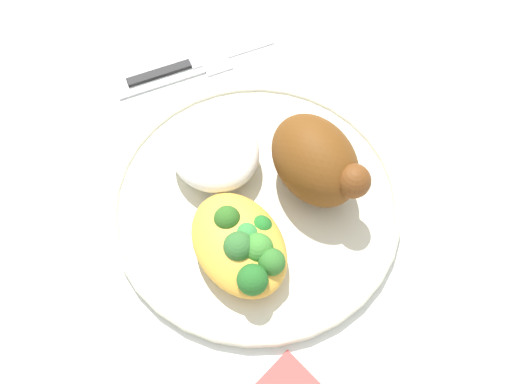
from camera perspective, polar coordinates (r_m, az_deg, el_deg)
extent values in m
plane|color=silver|center=(0.49, 0.00, -1.35)|extent=(2.00, 2.00, 0.00)
cylinder|color=beige|center=(0.48, 0.00, -1.07)|extent=(0.29, 0.29, 0.01)
torus|color=beige|center=(0.48, 0.00, -0.78)|extent=(0.29, 0.29, 0.01)
ellipsoid|color=brown|center=(0.46, 7.09, 3.88)|extent=(0.10, 0.07, 0.07)
sphere|color=brown|center=(0.43, 11.70, 1.31)|extent=(0.03, 0.03, 0.03)
ellipsoid|color=white|center=(0.48, -5.08, 5.05)|extent=(0.10, 0.09, 0.04)
ellipsoid|color=gold|center=(0.44, -2.12, -6.24)|extent=(0.11, 0.08, 0.03)
sphere|color=#346F30|center=(0.42, -2.11, -6.66)|extent=(0.03, 0.03, 0.03)
sphere|color=#34742B|center=(0.42, 1.88, -8.47)|extent=(0.03, 0.03, 0.03)
sphere|color=#306720|center=(0.43, -3.52, -3.29)|extent=(0.03, 0.03, 0.03)
sphere|color=#246724|center=(0.41, -0.42, -10.59)|extent=(0.03, 0.03, 0.03)
sphere|color=#237527|center=(0.44, 0.57, -4.27)|extent=(0.02, 0.02, 0.02)
sphere|color=#408C32|center=(0.42, 0.22, -6.88)|extent=(0.03, 0.03, 0.03)
sphere|color=#398C3E|center=(0.43, -1.16, -5.38)|extent=(0.03, 0.03, 0.03)
cube|color=#B2B2B7|center=(0.59, -11.23, 12.89)|extent=(0.02, 0.11, 0.01)
cube|color=#B2B2B7|center=(0.60, -4.70, 15.02)|extent=(0.03, 0.04, 0.00)
cube|color=black|center=(0.60, -11.70, 14.09)|extent=(0.02, 0.08, 0.01)
cube|color=#B2B2B7|center=(0.62, -2.97, 16.74)|extent=(0.03, 0.11, 0.00)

